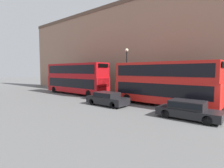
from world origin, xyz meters
TOP-DOWN VIEW (x-y plane):
  - bus_leading at (1.60, 6.41)m, footprint 2.59×10.28m
  - bus_second_in_queue at (1.60, 20.16)m, footprint 2.59×11.33m
  - car_dark_sedan at (-1.80, 2.98)m, footprint 1.90×4.40m
  - car_hatchback at (-1.80, 10.92)m, footprint 1.89×4.38m
  - street_lamp at (3.51, 12.22)m, footprint 0.44×0.44m
  - pedestrian at (3.64, 9.59)m, footprint 0.36×0.36m

SIDE VIEW (x-z plane):
  - car_hatchback at x=-1.80m, z-range 0.04..1.39m
  - car_dark_sedan at x=-1.80m, z-range 0.04..1.39m
  - pedestrian at x=3.64m, z-range -0.07..1.63m
  - bus_leading at x=1.60m, z-range 0.22..4.63m
  - bus_second_in_queue at x=1.60m, z-range 0.23..4.83m
  - street_lamp at x=3.51m, z-range 0.76..7.15m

